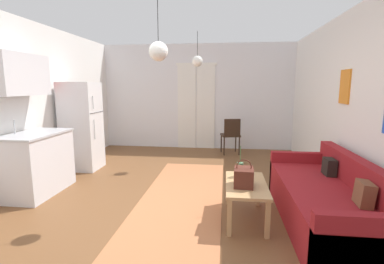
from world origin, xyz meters
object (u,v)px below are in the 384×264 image
(couch, at_px, (330,202))
(refrigerator, at_px, (82,126))
(accent_chair, at_px, (231,134))
(pendant_lamp_near, at_px, (158,51))
(pendant_lamp_far, at_px, (197,61))
(bamboo_vase, at_px, (240,169))
(coffee_table, at_px, (246,188))
(handbag, at_px, (244,177))

(couch, distance_m, refrigerator, 4.40)
(accent_chair, distance_m, pendant_lamp_near, 3.71)
(refrigerator, distance_m, pendant_lamp_far, 2.58)
(bamboo_vase, distance_m, accent_chair, 3.05)
(coffee_table, relative_size, accent_chair, 1.08)
(handbag, bearing_deg, pendant_lamp_near, 172.01)
(coffee_table, distance_m, accent_chair, 3.31)
(couch, relative_size, bamboo_vase, 5.43)
(handbag, relative_size, refrigerator, 0.19)
(handbag, xyz_separation_m, pendant_lamp_far, (-0.79, 2.45, 1.52))
(refrigerator, height_order, pendant_lamp_far, pendant_lamp_far)
(couch, bearing_deg, bamboo_vase, 164.26)
(handbag, xyz_separation_m, refrigerator, (-2.97, 1.87, 0.28))
(couch, bearing_deg, accent_chair, 107.92)
(refrigerator, bearing_deg, accent_chair, 27.85)
(accent_chair, xyz_separation_m, pendant_lamp_far, (-0.71, -0.94, 1.60))
(pendant_lamp_near, bearing_deg, couch, -2.36)
(handbag, distance_m, pendant_lamp_near, 1.77)
(couch, height_order, bamboo_vase, bamboo_vase)
(coffee_table, height_order, pendant_lamp_near, pendant_lamp_near)
(couch, distance_m, pendant_lamp_far, 3.49)
(handbag, xyz_separation_m, accent_chair, (-0.08, 3.40, -0.07))
(bamboo_vase, distance_m, refrigerator, 3.33)
(accent_chair, relative_size, pendant_lamp_near, 1.12)
(coffee_table, bearing_deg, accent_chair, 92.14)
(handbag, distance_m, refrigerator, 3.52)
(couch, relative_size, coffee_table, 2.37)
(coffee_table, xyz_separation_m, bamboo_vase, (-0.06, 0.25, 0.16))
(bamboo_vase, bearing_deg, couch, -15.74)
(pendant_lamp_near, bearing_deg, handbag, -7.99)
(couch, distance_m, handbag, 1.04)
(refrigerator, height_order, pendant_lamp_near, pendant_lamp_near)
(coffee_table, bearing_deg, bamboo_vase, 104.21)
(accent_chair, height_order, pendant_lamp_far, pendant_lamp_far)
(couch, xyz_separation_m, bamboo_vase, (-1.02, 0.29, 0.27))
(couch, relative_size, pendant_lamp_far, 3.26)
(coffee_table, bearing_deg, refrigerator, 149.44)
(pendant_lamp_near, bearing_deg, coffee_table, -2.68)
(accent_chair, distance_m, pendant_lamp_far, 1.99)
(bamboo_vase, distance_m, pendant_lamp_near, 1.77)
(pendant_lamp_near, bearing_deg, bamboo_vase, 11.65)
(coffee_table, relative_size, pendant_lamp_far, 1.37)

